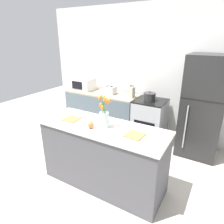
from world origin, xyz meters
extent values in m
plane|color=beige|center=(0.00, 0.00, 0.00)|extent=(10.00, 10.00, 0.00)
cube|color=silver|center=(0.00, 2.00, 1.35)|extent=(5.20, 0.08, 2.70)
cube|color=#4C4C51|center=(0.00, 0.00, 0.45)|extent=(1.76, 0.62, 0.91)
cube|color=beige|center=(0.00, 0.00, 0.93)|extent=(1.80, 0.66, 0.03)
cube|color=slate|center=(-1.06, 1.60, 0.43)|extent=(1.68, 0.60, 0.85)
cube|color=tan|center=(-1.06, 1.60, 0.87)|extent=(1.68, 0.60, 0.03)
cube|color=#B2B5B7|center=(0.10, 1.60, 0.43)|extent=(0.60, 0.60, 0.86)
cube|color=black|center=(0.10, 1.60, 0.87)|extent=(0.60, 0.60, 0.02)
cube|color=black|center=(0.10, 1.30, 0.40)|extent=(0.42, 0.01, 0.28)
cube|color=black|center=(1.05, 1.60, 0.91)|extent=(0.68, 0.64, 1.81)
cube|color=black|center=(1.05, 1.28, 1.12)|extent=(0.67, 0.01, 0.01)
cylinder|color=#B2B5B7|center=(0.86, 1.26, 0.62)|extent=(0.02, 0.02, 0.79)
cylinder|color=silver|center=(0.04, -0.02, 1.05)|extent=(0.12, 0.12, 0.21)
cylinder|color=#569E4C|center=(0.06, -0.02, 1.16)|extent=(0.12, 0.02, 0.31)
ellipsoid|color=orange|center=(0.12, -0.01, 1.33)|extent=(0.04, 0.04, 0.05)
cylinder|color=#569E4C|center=(0.05, -0.02, 1.14)|extent=(0.06, 0.04, 0.28)
ellipsoid|color=orange|center=(0.07, 0.00, 1.30)|extent=(0.05, 0.05, 0.07)
cylinder|color=#569E4C|center=(0.04, -0.01, 1.14)|extent=(0.01, 0.10, 0.28)
ellipsoid|color=orange|center=(0.04, 0.03, 1.30)|extent=(0.04, 0.04, 0.06)
cylinder|color=#569E4C|center=(0.03, 0.00, 1.16)|extent=(0.04, 0.06, 0.32)
ellipsoid|color=orange|center=(0.01, 0.03, 1.34)|extent=(0.03, 0.03, 0.05)
cylinder|color=#569E4C|center=(0.02, -0.02, 1.16)|extent=(0.08, 0.03, 0.33)
ellipsoid|color=orange|center=(-0.01, -0.01, 1.35)|extent=(0.04, 0.04, 0.07)
cylinder|color=#569E4C|center=(0.01, -0.03, 1.16)|extent=(0.06, 0.01, 0.32)
ellipsoid|color=orange|center=(-0.02, -0.03, 1.34)|extent=(0.04, 0.04, 0.06)
cylinder|color=#569E4C|center=(0.02, -0.05, 1.12)|extent=(0.02, 0.03, 0.25)
ellipsoid|color=orange|center=(0.02, -0.06, 1.26)|extent=(0.04, 0.04, 0.06)
cylinder|color=#569E4C|center=(0.05, -0.04, 1.11)|extent=(0.03, 0.09, 0.22)
ellipsoid|color=orange|center=(0.06, -0.09, 1.24)|extent=(0.04, 0.04, 0.06)
cylinder|color=#569E4C|center=(0.06, -0.04, 1.16)|extent=(0.04, 0.03, 0.33)
ellipsoid|color=orange|center=(0.08, -0.05, 1.34)|extent=(0.04, 0.04, 0.06)
ellipsoid|color=#C66B33|center=(-0.10, -0.13, 0.99)|extent=(0.08, 0.08, 0.09)
cone|color=#C66B33|center=(-0.10, -0.13, 1.04)|extent=(0.04, 0.04, 0.04)
cylinder|color=brown|center=(-0.10, -0.13, 1.06)|extent=(0.01, 0.01, 0.02)
cube|color=beige|center=(-0.50, -0.05, 0.95)|extent=(0.32, 0.32, 0.01)
cube|color=#A37A42|center=(-0.50, -0.05, 0.96)|extent=(0.23, 0.23, 0.01)
cube|color=beige|center=(0.50, -0.05, 0.95)|extent=(0.32, 0.32, 0.01)
cube|color=#A37A42|center=(0.50, -0.05, 0.96)|extent=(0.23, 0.23, 0.01)
cube|color=#B7BABC|center=(-0.85, 1.59, 0.97)|extent=(0.26, 0.18, 0.17)
cube|color=black|center=(-0.90, 1.59, 1.05)|extent=(0.05, 0.11, 0.01)
cube|color=black|center=(-0.81, 1.59, 1.05)|extent=(0.05, 0.11, 0.01)
cube|color=black|center=(-0.99, 1.59, 1.00)|extent=(0.02, 0.02, 0.02)
cylinder|color=#2D2D2D|center=(0.08, 1.55, 0.96)|extent=(0.23, 0.23, 0.15)
cylinder|color=#2D2D2D|center=(0.08, 1.55, 1.04)|extent=(0.24, 0.24, 0.01)
sphere|color=black|center=(0.08, 1.55, 1.06)|extent=(0.02, 0.02, 0.02)
cube|color=white|center=(-1.58, 1.60, 1.02)|extent=(0.48, 0.36, 0.27)
cube|color=black|center=(-1.62, 1.42, 1.02)|extent=(0.29, 0.01, 0.18)
cube|color=beige|center=(-0.32, 1.58, 0.99)|extent=(0.10, 0.14, 0.22)
cylinder|color=black|center=(-0.35, 1.58, 1.13)|extent=(0.01, 0.01, 0.05)
cylinder|color=black|center=(-0.32, 1.58, 1.13)|extent=(0.01, 0.01, 0.05)
cylinder|color=black|center=(-0.29, 1.58, 1.13)|extent=(0.01, 0.01, 0.05)
camera|label=1|loc=(1.35, -2.04, 2.08)|focal=32.00mm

